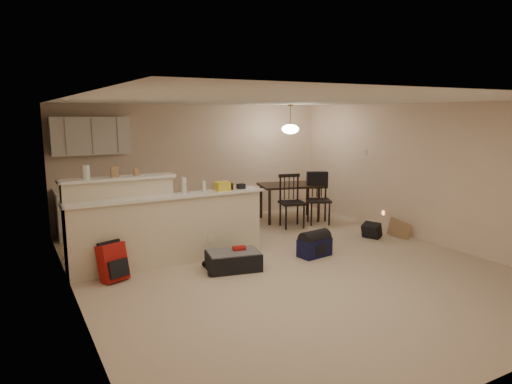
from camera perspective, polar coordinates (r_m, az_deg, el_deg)
room at (r=6.85m, az=3.57°, el=0.84°), size 7.00×7.02×2.50m
breakfast_bar at (r=7.15m, az=-12.85°, el=-4.26°), size 3.08×0.58×1.39m
upper_cabinets at (r=9.14m, az=-20.01°, el=6.63°), size 1.40×0.34×0.70m
kitchen_counter at (r=9.23m, az=-18.12°, el=-2.33°), size 1.80×0.60×0.90m
thermostat at (r=9.86m, az=13.45°, el=4.82°), size 0.02×0.12×0.12m
jar at (r=6.94m, az=-20.46°, el=2.35°), size 0.10×0.10×0.20m
cereal_box at (r=7.01m, az=-17.29°, el=2.43°), size 0.10×0.07×0.16m
small_box at (r=7.09m, az=-14.71°, el=2.47°), size 0.08×0.06×0.12m
bottle_a at (r=7.10m, az=-9.00°, el=0.81°), size 0.07×0.07×0.26m
bottle_b at (r=7.23m, az=-6.49°, el=0.71°), size 0.06×0.06×0.18m
bag_lump at (r=7.36m, az=-4.22°, el=0.75°), size 0.22×0.18×0.14m
pouch at (r=7.51m, az=-1.88°, el=0.72°), size 0.12×0.10×0.08m
extra_item_x at (r=7.41m, az=-3.44°, el=0.73°), size 0.11×0.10×0.12m
extra_item_y at (r=7.41m, az=-3.43°, el=0.69°), size 0.14×0.10×0.11m
dining_table at (r=9.93m, az=4.21°, el=0.43°), size 1.44×1.14×0.79m
pendant_lamp at (r=9.80m, az=4.30°, el=7.90°), size 0.36×0.36×0.62m
dining_chair_near at (r=9.33m, az=4.54°, el=-1.17°), size 0.56×0.55×1.08m
dining_chair_far at (r=9.68m, az=7.85°, el=-0.87°), size 0.61×0.59×1.06m
suitcase at (r=6.92m, az=-2.85°, el=-8.61°), size 0.87×0.65×0.26m
red_backpack at (r=6.75m, az=-17.48°, el=-8.38°), size 0.41×0.33×0.53m
navy_duffel at (r=7.59m, az=7.33°, el=-6.88°), size 0.58×0.37×0.30m
black_daypack at (r=8.86m, az=14.25°, el=-4.72°), size 0.32×0.37×0.27m
cardboard_sheet at (r=8.99m, az=17.43°, el=-4.45°), size 0.11×0.44×0.34m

